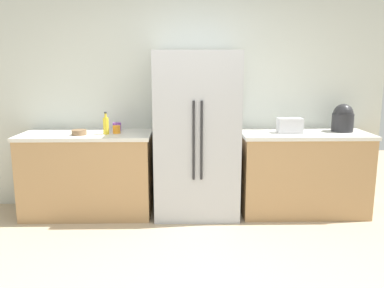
{
  "coord_description": "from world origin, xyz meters",
  "views": [
    {
      "loc": [
        -0.01,
        -2.59,
        1.63
      ],
      "look_at": [
        0.05,
        0.5,
        1.02
      ],
      "focal_mm": 36.7,
      "sensor_mm": 36.0,
      "label": 1
    }
  ],
  "objects_px": {
    "rice_cooker": "(343,118)",
    "bottle_a": "(106,125)",
    "refrigerator": "(196,135)",
    "cup_b": "(117,127)",
    "cup_a": "(117,129)",
    "bowl_a": "(79,132)",
    "toaster": "(290,125)"
  },
  "relations": [
    {
      "from": "cup_a",
      "to": "bowl_a",
      "type": "relative_size",
      "value": 0.55
    },
    {
      "from": "bottle_a",
      "to": "cup_a",
      "type": "height_order",
      "value": "bottle_a"
    },
    {
      "from": "cup_b",
      "to": "bottle_a",
      "type": "bearing_deg",
      "value": -106.83
    },
    {
      "from": "rice_cooker",
      "to": "refrigerator",
      "type": "bearing_deg",
      "value": -177.13
    },
    {
      "from": "toaster",
      "to": "bottle_a",
      "type": "height_order",
      "value": "bottle_a"
    },
    {
      "from": "rice_cooker",
      "to": "bowl_a",
      "type": "xyz_separation_m",
      "value": [
        -2.89,
        -0.18,
        -0.12
      ]
    },
    {
      "from": "rice_cooker",
      "to": "bowl_a",
      "type": "bearing_deg",
      "value": -176.5
    },
    {
      "from": "toaster",
      "to": "cup_a",
      "type": "height_order",
      "value": "toaster"
    },
    {
      "from": "bowl_a",
      "to": "bottle_a",
      "type": "bearing_deg",
      "value": 8.86
    },
    {
      "from": "rice_cooker",
      "to": "bottle_a",
      "type": "xyz_separation_m",
      "value": [
        -2.61,
        -0.13,
        -0.05
      ]
    },
    {
      "from": "rice_cooker",
      "to": "bottle_a",
      "type": "relative_size",
      "value": 1.28
    },
    {
      "from": "bottle_a",
      "to": "cup_a",
      "type": "xyz_separation_m",
      "value": [
        0.1,
        0.05,
        -0.05
      ]
    },
    {
      "from": "toaster",
      "to": "bowl_a",
      "type": "bearing_deg",
      "value": -177.37
    },
    {
      "from": "rice_cooker",
      "to": "cup_a",
      "type": "xyz_separation_m",
      "value": [
        -2.51,
        -0.08,
        -0.11
      ]
    },
    {
      "from": "cup_b",
      "to": "refrigerator",
      "type": "bearing_deg",
      "value": -12.12
    },
    {
      "from": "refrigerator",
      "to": "bottle_a",
      "type": "xyz_separation_m",
      "value": [
        -0.97,
        -0.05,
        0.12
      ]
    },
    {
      "from": "bottle_a",
      "to": "toaster",
      "type": "bearing_deg",
      "value": 1.75
    },
    {
      "from": "cup_a",
      "to": "toaster",
      "type": "bearing_deg",
      "value": 0.26
    },
    {
      "from": "bottle_a",
      "to": "bowl_a",
      "type": "xyz_separation_m",
      "value": [
        -0.28,
        -0.04,
        -0.07
      ]
    },
    {
      "from": "toaster",
      "to": "rice_cooker",
      "type": "bearing_deg",
      "value": 6.72
    },
    {
      "from": "rice_cooker",
      "to": "cup_b",
      "type": "distance_m",
      "value": 2.55
    },
    {
      "from": "refrigerator",
      "to": "bottle_a",
      "type": "relative_size",
      "value": 7.47
    },
    {
      "from": "cup_b",
      "to": "bowl_a",
      "type": "xyz_separation_m",
      "value": [
        -0.35,
        -0.29,
        -0.02
      ]
    },
    {
      "from": "toaster",
      "to": "rice_cooker",
      "type": "height_order",
      "value": "rice_cooker"
    },
    {
      "from": "rice_cooker",
      "to": "cup_a",
      "type": "height_order",
      "value": "rice_cooker"
    },
    {
      "from": "bottle_a",
      "to": "bowl_a",
      "type": "bearing_deg",
      "value": -171.14
    },
    {
      "from": "toaster",
      "to": "bottle_a",
      "type": "distance_m",
      "value": 2.0
    },
    {
      "from": "refrigerator",
      "to": "bottle_a",
      "type": "height_order",
      "value": "refrigerator"
    },
    {
      "from": "toaster",
      "to": "cup_b",
      "type": "relative_size",
      "value": 2.78
    },
    {
      "from": "rice_cooker",
      "to": "bottle_a",
      "type": "bearing_deg",
      "value": -177.08
    },
    {
      "from": "refrigerator",
      "to": "bowl_a",
      "type": "xyz_separation_m",
      "value": [
        -1.25,
        -0.09,
        0.05
      ]
    },
    {
      "from": "rice_cooker",
      "to": "cup_a",
      "type": "relative_size",
      "value": 3.63
    }
  ]
}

